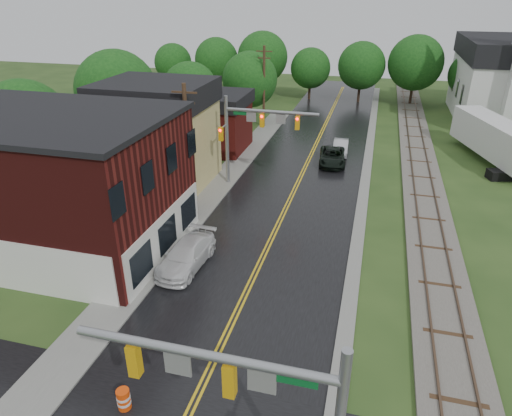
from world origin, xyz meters
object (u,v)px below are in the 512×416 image
at_px(construction_barrel, 124,399).
at_px(sedan_silver, 341,147).
at_px(brick_building, 55,183).
at_px(pickup_white, 186,255).
at_px(church, 509,72).
at_px(traffic_signal_far, 253,126).
at_px(tree_left_b, 118,94).
at_px(utility_pole_b, 188,146).
at_px(suv_dark, 332,157).
at_px(traffic_signal_near, 258,401).
at_px(tree_left_e, 251,81).
at_px(semi_trailer, 495,138).
at_px(utility_pole_c, 264,86).
at_px(tree_left_c, 191,92).
at_px(tree_left_a, 27,127).

bearing_deg(construction_barrel, sedan_silver, 80.86).
distance_m(brick_building, pickup_white, 9.14).
distance_m(brick_building, church, 50.58).
height_order(traffic_signal_far, tree_left_b, tree_left_b).
xyz_separation_m(traffic_signal_far, utility_pole_b, (-3.33, -5.00, -0.25)).
xyz_separation_m(brick_building, pickup_white, (8.45, -0.57, -3.42)).
height_order(suv_dark, pickup_white, pickup_white).
height_order(church, traffic_signal_near, church).
bearing_deg(tree_left_b, pickup_white, -51.66).
relative_size(utility_pole_b, tree_left_b, 0.93).
relative_size(suv_dark, sedan_silver, 1.25).
bearing_deg(suv_dark, utility_pole_b, -133.04).
relative_size(church, suv_dark, 4.00).
distance_m(tree_left_e, semi_trailer, 26.49).
relative_size(utility_pole_c, sedan_silver, 2.24).
bearing_deg(church, pickup_white, -121.44).
bearing_deg(church, traffic_signal_far, -131.27).
bearing_deg(tree_left_c, semi_trailer, -3.32).
xyz_separation_m(pickup_white, construction_barrel, (1.53, -9.87, -0.28)).
relative_size(church, tree_left_b, 2.06).
height_order(pickup_white, construction_barrel, pickup_white).
bearing_deg(traffic_signal_near, tree_left_a, 139.53).
distance_m(sedan_silver, pickup_white, 23.38).
relative_size(church, tree_left_a, 2.31).
xyz_separation_m(traffic_signal_near, sedan_silver, (-0.78, 34.82, -4.31)).
relative_size(church, utility_pole_b, 2.22).
height_order(utility_pole_b, construction_barrel, utility_pole_b).
bearing_deg(tree_left_e, brick_building, -96.71).
xyz_separation_m(utility_pole_c, sedan_silver, (9.49, -7.18, -4.06)).
bearing_deg(brick_building, utility_pole_b, 50.93).
bearing_deg(construction_barrel, tree_left_c, 107.80).
relative_size(utility_pole_c, construction_barrel, 9.90).
relative_size(utility_pole_c, pickup_white, 1.78).
xyz_separation_m(tree_left_c, pickup_white, (9.82, -25.47, -3.78)).
bearing_deg(traffic_signal_near, tree_left_c, 114.56).
bearing_deg(utility_pole_b, semi_trailer, 34.89).
bearing_deg(pickup_white, tree_left_c, 114.67).
xyz_separation_m(brick_building, utility_pole_c, (5.68, 29.00, 0.57)).
relative_size(brick_building, tree_left_e, 1.75).
xyz_separation_m(utility_pole_b, tree_left_c, (-7.05, 17.90, -0.21)).
distance_m(utility_pole_b, tree_left_c, 19.24).
height_order(brick_building, utility_pole_c, utility_pole_c).
bearing_deg(construction_barrel, church, 65.42).
height_order(tree_left_e, sedan_silver, tree_left_e).
height_order(suv_dark, construction_barrel, suv_dark).
bearing_deg(construction_barrel, tree_left_e, 98.73).
height_order(brick_building, traffic_signal_near, brick_building).
bearing_deg(tree_left_c, construction_barrel, -72.20).
distance_m(utility_pole_b, suv_dark, 15.35).
bearing_deg(construction_barrel, traffic_signal_far, 92.47).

